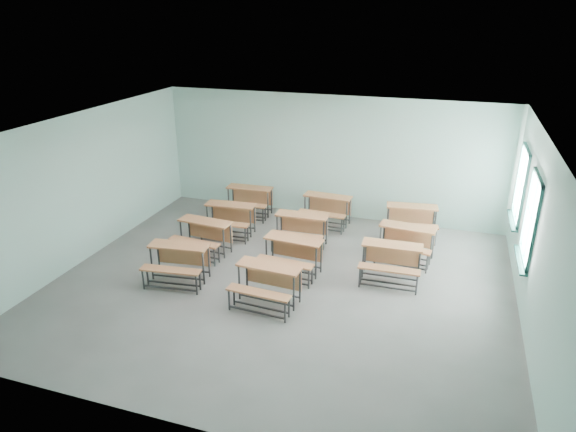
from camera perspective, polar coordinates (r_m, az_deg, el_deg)
name	(u,v)px	position (r m, az deg, el deg)	size (l,w,h in m)	color
room	(285,211)	(9.81, -0.32, 0.58)	(9.04, 8.04, 3.24)	gray
desk_unit_r0c0	(178,258)	(10.63, -12.15, -4.60)	(1.30, 0.95, 0.76)	#B66D41
desk_unit_r0c1	(267,280)	(9.62, -2.36, -7.08)	(1.27, 0.89, 0.76)	#B66D41
desk_unit_r1c0	(203,232)	(11.70, -9.42, -1.82)	(1.28, 0.92, 0.76)	#B66D41
desk_unit_r1c1	(292,251)	(10.67, 0.41, -3.94)	(1.27, 0.90, 0.76)	#B66D41
desk_unit_r1c2	(391,258)	(10.62, 11.40, -4.54)	(1.24, 0.85, 0.76)	#B66D41
desk_unit_r2c0	(229,215)	(12.59, -6.54, 0.11)	(1.27, 0.90, 0.76)	#B66D41
desk_unit_r2c1	(301,226)	(11.89, 1.42, -1.12)	(1.24, 0.85, 0.76)	#B66D41
desk_unit_r2c2	(406,238)	(11.55, 12.99, -2.44)	(1.29, 0.93, 0.76)	#B66D41
desk_unit_r3c0	(249,197)	(13.74, -4.41, 2.11)	(1.25, 0.87, 0.76)	#B66D41
desk_unit_r3c1	(326,206)	(13.12, 4.26, 1.11)	(1.26, 0.89, 0.76)	#B66D41
desk_unit_r3c2	(412,217)	(12.76, 13.57, -0.08)	(1.32, 0.97, 0.76)	#B66D41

